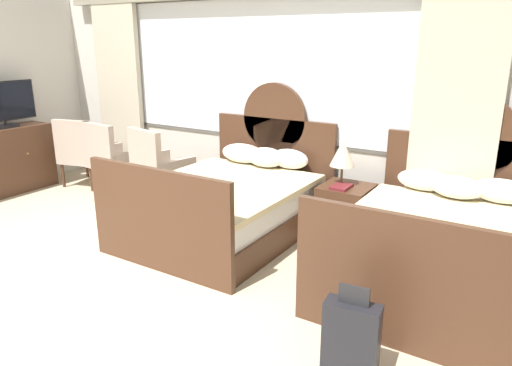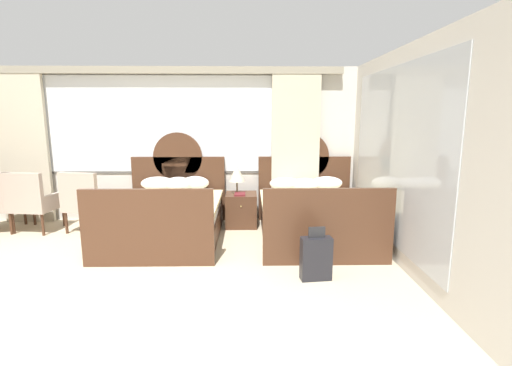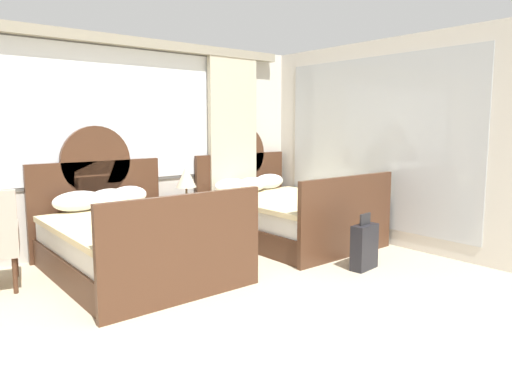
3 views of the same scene
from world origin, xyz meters
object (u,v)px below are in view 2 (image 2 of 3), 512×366
book_on_nightstand (240,194)px  nightstand_between_beds (241,210)px  bed_near_window (168,215)px  bed_near_mirror (313,215)px  table_lamp_on_nightstand (237,173)px  armchair_by_window_left (87,200)px  armchair_by_window_centre (32,200)px  suitcase_on_floor (316,258)px

book_on_nightstand → nightstand_between_beds: bearing=79.3°
bed_near_window → bed_near_mirror: 2.24m
nightstand_between_beds → table_lamp_on_nightstand: 0.63m
bed_near_mirror → armchair_by_window_left: 3.63m
nightstand_between_beds → bed_near_window: bearing=-151.4°
bed_near_window → armchair_by_window_centre: (-2.24, 0.34, 0.17)m
bed_near_mirror → nightstand_between_beds: bearing=151.2°
nightstand_between_beds → book_on_nightstand: (-0.02, -0.10, 0.30)m
armchair_by_window_left → suitcase_on_floor: (3.39, -1.87, -0.27)m
bed_near_mirror → nightstand_between_beds: 1.28m
table_lamp_on_nightstand → armchair_by_window_left: bearing=-173.4°
nightstand_between_beds → suitcase_on_floor: bearing=-67.3°
nightstand_between_beds → armchair_by_window_left: size_ratio=0.56×
table_lamp_on_nightstand → bed_near_mirror: bearing=-27.7°
bed_near_window → book_on_nightstand: bed_near_window is taller
nightstand_between_beds → book_on_nightstand: bearing=-100.7°
table_lamp_on_nightstand → armchair_by_window_centre: 3.32m
table_lamp_on_nightstand → armchair_by_window_centre: table_lamp_on_nightstand is taller
nightstand_between_beds → book_on_nightstand: 0.31m
armchair_by_window_centre → bed_near_window: bearing=-8.6°
bed_near_window → table_lamp_on_nightstand: (1.05, 0.62, 0.55)m
book_on_nightstand → armchair_by_window_left: (-2.47, -0.17, -0.06)m
table_lamp_on_nightstand → suitcase_on_floor: 2.45m
book_on_nightstand → armchair_by_window_centre: (-3.34, -0.17, -0.06)m
bed_near_mirror → armchair_by_window_centre: size_ratio=2.16×
armchair_by_window_left → nightstand_between_beds: bearing=6.2°
bed_near_window → armchair_by_window_left: bearing=166.0°
bed_near_window → bed_near_mirror: size_ratio=1.00×
armchair_by_window_left → suitcase_on_floor: 3.88m
armchair_by_window_centre → bed_near_mirror: bearing=-4.4°
book_on_nightstand → armchair_by_window_centre: bearing=-177.1°
bed_near_mirror → table_lamp_on_nightstand: (-1.19, 0.63, 0.56)m
table_lamp_on_nightstand → book_on_nightstand: bearing=-66.2°
bed_near_window → suitcase_on_floor: bearing=-37.2°
table_lamp_on_nightstand → armchair_by_window_centre: size_ratio=0.50×
bed_near_mirror → armchair_by_window_centre: (-4.48, 0.34, 0.17)m
bed_near_mirror → armchair_by_window_centre: bed_near_mirror is taller
book_on_nightstand → bed_near_window: bearing=-155.3°
book_on_nightstand → armchair_by_window_left: armchair_by_window_left is taller
bed_near_mirror → suitcase_on_floor: (-0.22, -1.53, -0.10)m
armchair_by_window_left → bed_near_window: bearing=-14.0°
armchair_by_window_left → book_on_nightstand: bearing=3.8°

